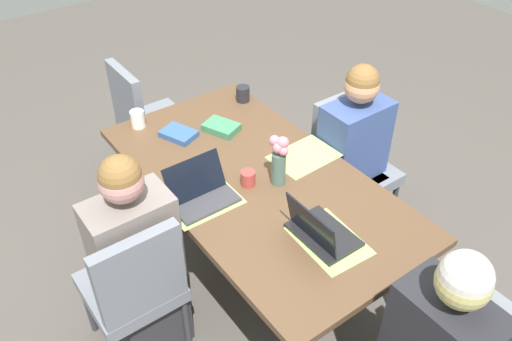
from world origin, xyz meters
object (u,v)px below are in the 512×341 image
Objects in this scene: coffee_mug_centre_left at (243,94)px; coffee_mug_near_right at (248,178)px; person_near_left_mid at (138,266)px; laptop_head_right_left_near at (320,231)px; dining_table at (256,189)px; laptop_near_left_mid at (201,193)px; book_blue_cover at (179,134)px; chair_head_left_right_near at (145,117)px; coffee_mug_near_left at (138,119)px; person_far_left_far at (351,163)px; flower_vase at (279,158)px; chair_near_left_mid at (135,285)px; book_red_cover at (221,127)px; chair_far_left_far at (349,158)px.

coffee_mug_near_right is at bearing -33.17° from coffee_mug_centre_left.
person_near_left_mid is 3.73× the size of laptop_head_right_left_near.
laptop_near_left_mid is (-0.02, -0.33, 0.12)m from dining_table.
book_blue_cover is at bearing -172.89° from coffee_mug_near_right.
chair_head_left_right_near is 8.51× the size of coffee_mug_near_left.
coffee_mug_near_left is at bearing -169.22° from laptop_head_right_left_near.
person_far_left_far is at bearing 50.19° from coffee_mug_near_left.
flower_vase is 2.85× the size of coffee_mug_centre_left.
dining_table is 2.04× the size of chair_near_left_mid.
dining_table is 0.51m from book_red_cover.
chair_far_left_far reaches higher than coffee_mug_near_right.
chair_far_left_far is 1.00× the size of chair_head_left_right_near.
coffee_mug_near_left is at bearing 150.89° from chair_near_left_mid.
person_near_left_mid is 0.47m from laptop_near_left_mid.
chair_far_left_far is 0.80m from coffee_mug_centre_left.
chair_head_left_right_near is 2.81× the size of laptop_near_left_mid.
laptop_near_left_mid reaches higher than book_blue_cover.
chair_far_left_far is at bearing 102.85° from flower_vase.
person_far_left_far is 11.30× the size of coffee_mug_near_left.
person_near_left_mid reaches higher than book_blue_cover.
person_near_left_mid reaches higher than chair_near_left_mid.
person_far_left_far reaches higher than laptop_near_left_mid.
coffee_mug_centre_left is at bearing -156.09° from person_far_left_far.
chair_head_left_right_near is 1.82m from laptop_head_right_left_near.
dining_table is 5.74× the size of laptop_near_left_mid.
person_far_left_far is 3.73× the size of laptop_near_left_mid.
book_red_cover is at bearing 48.91° from coffee_mug_near_left.
flower_vase reaches higher than book_blue_cover.
coffee_mug_near_right is (0.02, 0.65, 0.26)m from person_near_left_mid.
laptop_head_right_left_near is (1.80, 0.03, 0.29)m from chair_head_left_right_near.
coffee_mug_near_right is at bearing -14.61° from book_blue_cover.
coffee_mug_centre_left reaches higher than book_blue_cover.
laptop_near_left_mid is (-0.56, -0.30, -0.00)m from laptop_head_right_left_near.
dining_table is at bearing -30.03° from coffee_mug_centre_left.
laptop_head_right_left_near is (0.54, 0.69, 0.26)m from person_near_left_mid.
book_red_cover is at bearing 173.16° from laptop_head_right_left_near.
book_blue_cover is (-0.58, 0.58, 0.24)m from person_near_left_mid.
book_blue_cover is at bearing -174.14° from laptop_head_right_left_near.
coffee_mug_near_left is (-0.89, 0.50, 0.30)m from chair_near_left_mid.
chair_near_left_mid is 1.50m from person_far_left_far.
person_far_left_far is at bearing 88.02° from laptop_near_left_mid.
book_blue_cover is at bearing -7.40° from chair_head_left_right_near.
person_near_left_mid is 11.92× the size of coffee_mug_centre_left.
chair_far_left_far is 1.09m from book_blue_cover.
chair_far_left_far is 0.75× the size of person_far_left_far.
coffee_mug_near_right is at bearing -75.08° from dining_table.
person_near_left_mid is at bearing -82.08° from book_red_cover.
person_near_left_mid is at bearing -27.89° from chair_head_left_right_near.
dining_table is 5.74× the size of laptop_head_right_left_near.
person_far_left_far reaches higher than coffee_mug_near_right.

